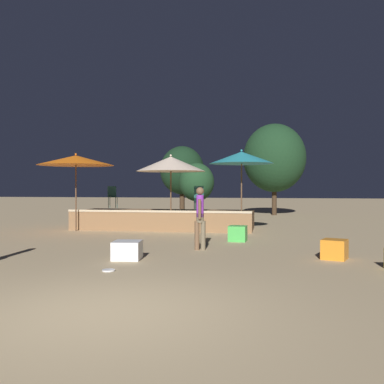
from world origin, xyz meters
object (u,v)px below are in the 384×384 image
(person_0, at_px, (200,216))
(background_tree_1, at_px, (182,171))
(patio_umbrella_2, at_px, (242,158))
(background_tree_0, at_px, (274,158))
(cube_seat_2, at_px, (127,250))
(background_tree_2, at_px, (197,183))
(bistro_chair_1, at_px, (199,195))
(bistro_chair_0, at_px, (112,195))
(frisbee_disc, at_px, (109,270))
(cube_seat_1, at_px, (335,249))
(patio_umbrella_0, at_px, (171,164))
(patio_umbrella_1, at_px, (76,160))
(cube_seat_3, at_px, (238,234))

(person_0, bearing_deg, background_tree_1, -82.23)
(patio_umbrella_2, xyz_separation_m, background_tree_0, (1.29, 10.31, 0.66))
(patio_umbrella_2, relative_size, cube_seat_2, 4.35)
(background_tree_1, xyz_separation_m, background_tree_2, (1.19, -2.24, -0.68))
(bistro_chair_1, bearing_deg, bistro_chair_0, -20.57)
(bistro_chair_0, distance_m, background_tree_2, 4.83)
(cube_seat_2, height_order, frisbee_disc, cube_seat_2)
(bistro_chair_0, distance_m, frisbee_disc, 9.57)
(bistro_chair_1, bearing_deg, person_0, 92.10)
(background_tree_0, bearing_deg, patio_umbrella_2, -97.15)
(patio_umbrella_2, bearing_deg, cube_seat_1, -64.59)
(person_0, xyz_separation_m, bistro_chair_1, (-0.82, 4.86, 0.45))
(frisbee_disc, height_order, background_tree_1, background_tree_1)
(patio_umbrella_0, distance_m, patio_umbrella_2, 2.60)
(patio_umbrella_2, distance_m, person_0, 4.71)
(patio_umbrella_2, relative_size, cube_seat_1, 4.44)
(bistro_chair_0, bearing_deg, cube_seat_1, -72.75)
(patio_umbrella_1, height_order, cube_seat_3, patio_umbrella_1)
(bistro_chair_0, bearing_deg, background_tree_0, 20.07)
(cube_seat_3, distance_m, frisbee_disc, 5.57)
(patio_umbrella_1, bearing_deg, bistro_chair_0, 66.73)
(person_0, relative_size, background_tree_0, 0.31)
(cube_seat_2, relative_size, background_tree_1, 0.18)
(cube_seat_3, bearing_deg, background_tree_2, 108.55)
(cube_seat_2, height_order, background_tree_2, background_tree_2)
(person_0, xyz_separation_m, bistro_chair_0, (-4.61, 5.74, 0.45))
(patio_umbrella_1, distance_m, background_tree_0, 13.01)
(patio_umbrella_1, xyz_separation_m, cube_seat_3, (6.23, -1.99, -2.43))
(patio_umbrella_0, distance_m, frisbee_disc, 7.82)
(patio_umbrella_2, xyz_separation_m, bistro_chair_1, (-1.64, 0.60, -1.37))
(patio_umbrella_1, distance_m, patio_umbrella_2, 6.21)
(background_tree_0, bearing_deg, background_tree_2, -127.18)
(bistro_chair_0, relative_size, background_tree_2, 0.32)
(cube_seat_3, relative_size, background_tree_2, 0.20)
(cube_seat_3, bearing_deg, bistro_chair_1, 120.03)
(patio_umbrella_2, relative_size, bistro_chair_0, 3.34)
(background_tree_0, bearing_deg, cube_seat_3, -95.73)
(frisbee_disc, bearing_deg, person_0, 67.27)
(patio_umbrella_0, distance_m, bistro_chair_0, 3.41)
(patio_umbrella_2, height_order, cube_seat_3, patio_umbrella_2)
(cube_seat_1, relative_size, background_tree_2, 0.24)
(frisbee_disc, bearing_deg, patio_umbrella_0, 93.48)
(cube_seat_1, bearing_deg, background_tree_0, 94.28)
(patio_umbrella_0, height_order, patio_umbrella_2, patio_umbrella_2)
(bistro_chair_0, xyz_separation_m, frisbee_disc, (3.29, -8.89, -1.32))
(patio_umbrella_2, xyz_separation_m, frisbee_disc, (-2.14, -7.41, -2.69))
(background_tree_0, bearing_deg, bistro_chair_1, -106.80)
(patio_umbrella_0, xyz_separation_m, background_tree_1, (-1.11, 7.55, 0.05))
(cube_seat_3, distance_m, background_tree_2, 8.16)
(bistro_chair_1, height_order, background_tree_0, background_tree_0)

